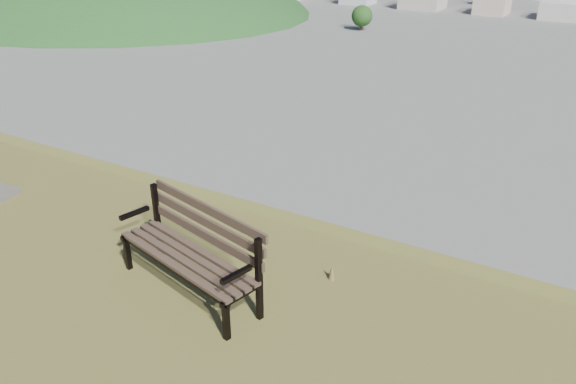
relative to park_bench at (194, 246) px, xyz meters
The scene contains 2 objects.
park_bench is the anchor object (origin of this frame).
green_wooded_hill 211.99m from the park_bench, 138.64° to the left, with size 179.81×143.85×89.91m.
Camera 1 is at (4.50, -1.30, 28.44)m, focal length 35.00 mm.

